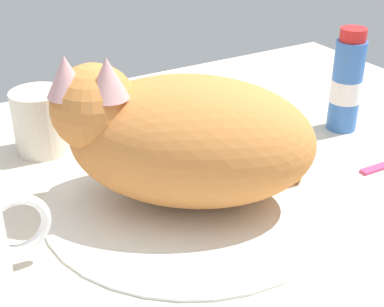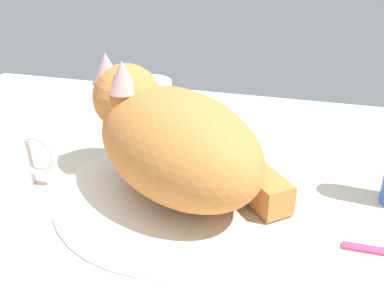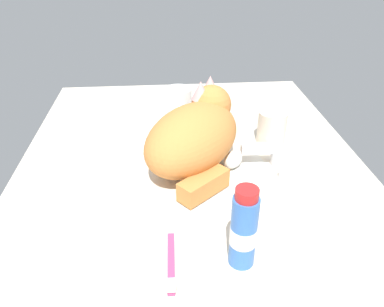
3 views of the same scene
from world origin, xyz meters
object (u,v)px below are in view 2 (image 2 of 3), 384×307
(cat, at_px, (172,139))
(rinse_cup, at_px, (152,104))
(coffee_mug, at_px, (7,151))
(faucet, at_px, (208,125))

(cat, height_order, rinse_cup, cat)
(coffee_mug, bearing_deg, faucet, 39.91)
(coffee_mug, xyz_separation_m, rinse_cup, (0.14, 0.23, -0.01))
(cat, relative_size, coffee_mug, 2.66)
(cat, distance_m, rinse_cup, 0.23)
(cat, relative_size, rinse_cup, 3.75)
(rinse_cup, bearing_deg, cat, -64.26)
(faucet, bearing_deg, cat, -93.39)
(coffee_mug, distance_m, rinse_cup, 0.27)
(faucet, height_order, coffee_mug, coffee_mug)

